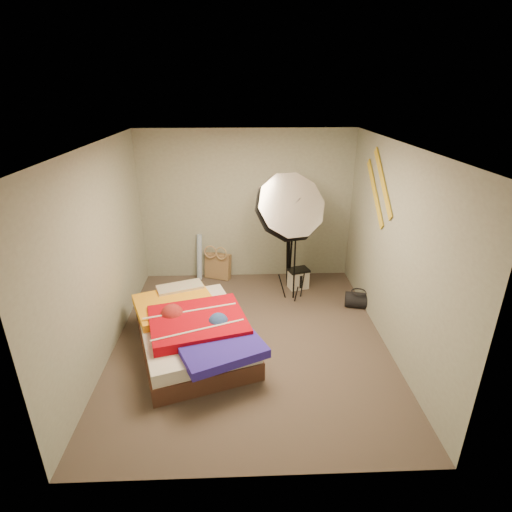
{
  "coord_description": "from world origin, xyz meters",
  "views": [
    {
      "loc": [
        -0.1,
        -4.41,
        3.08
      ],
      "look_at": [
        0.1,
        0.6,
        0.95
      ],
      "focal_mm": 28.0,
      "sensor_mm": 36.0,
      "label": 1
    }
  ],
  "objects_px": {
    "camera_case": "(298,279)",
    "camera_tripod": "(289,247)",
    "wrapping_roll": "(199,257)",
    "bed": "(193,331)",
    "tote_bag": "(218,266)",
    "duffel_bag": "(358,300)",
    "photo_umbrella": "(289,208)"
  },
  "relations": [
    {
      "from": "wrapping_roll",
      "to": "duffel_bag",
      "type": "distance_m",
      "value": 2.72
    },
    {
      "from": "tote_bag",
      "to": "camera_tripod",
      "type": "bearing_deg",
      "value": 4.0
    },
    {
      "from": "tote_bag",
      "to": "photo_umbrella",
      "type": "xyz_separation_m",
      "value": [
        1.08,
        -0.94,
        1.29
      ]
    },
    {
      "from": "photo_umbrella",
      "to": "bed",
      "type": "bearing_deg",
      "value": -139.42
    },
    {
      "from": "camera_case",
      "to": "duffel_bag",
      "type": "distance_m",
      "value": 1.06
    },
    {
      "from": "duffel_bag",
      "to": "wrapping_roll",
      "type": "bearing_deg",
      "value": 169.63
    },
    {
      "from": "duffel_bag",
      "to": "bed",
      "type": "xyz_separation_m",
      "value": [
        -2.37,
        -0.95,
        0.15
      ]
    },
    {
      "from": "camera_case",
      "to": "duffel_bag",
      "type": "xyz_separation_m",
      "value": [
        0.82,
        -0.67,
        -0.04
      ]
    },
    {
      "from": "camera_case",
      "to": "bed",
      "type": "height_order",
      "value": "bed"
    },
    {
      "from": "wrapping_roll",
      "to": "camera_case",
      "type": "height_order",
      "value": "wrapping_roll"
    },
    {
      "from": "camera_case",
      "to": "camera_tripod",
      "type": "height_order",
      "value": "camera_tripod"
    },
    {
      "from": "wrapping_roll",
      "to": "camera_case",
      "type": "distance_m",
      "value": 1.72
    },
    {
      "from": "tote_bag",
      "to": "bed",
      "type": "bearing_deg",
      "value": -74.95
    },
    {
      "from": "wrapping_roll",
      "to": "camera_case",
      "type": "xyz_separation_m",
      "value": [
        1.65,
        -0.43,
        -0.24
      ]
    },
    {
      "from": "bed",
      "to": "camera_tripod",
      "type": "xyz_separation_m",
      "value": [
        1.39,
        1.69,
        0.44
      ]
    },
    {
      "from": "camera_case",
      "to": "bed",
      "type": "bearing_deg",
      "value": -150.33
    },
    {
      "from": "duffel_bag",
      "to": "photo_umbrella",
      "type": "xyz_separation_m",
      "value": [
        -1.08,
        0.16,
        1.4
      ]
    },
    {
      "from": "duffel_bag",
      "to": "bed",
      "type": "relative_size",
      "value": 0.18
    },
    {
      "from": "camera_tripod",
      "to": "photo_umbrella",
      "type": "bearing_deg",
      "value": -99.72
    },
    {
      "from": "tote_bag",
      "to": "bed",
      "type": "distance_m",
      "value": 2.06
    },
    {
      "from": "wrapping_roll",
      "to": "bed",
      "type": "relative_size",
      "value": 0.37
    },
    {
      "from": "tote_bag",
      "to": "wrapping_roll",
      "type": "bearing_deg",
      "value": -159.07
    },
    {
      "from": "camera_case",
      "to": "camera_tripod",
      "type": "relative_size",
      "value": 0.25
    },
    {
      "from": "duffel_bag",
      "to": "bed",
      "type": "distance_m",
      "value": 2.56
    },
    {
      "from": "camera_case",
      "to": "camera_tripod",
      "type": "bearing_deg",
      "value": 139.15
    },
    {
      "from": "camera_tripod",
      "to": "duffel_bag",
      "type": "bearing_deg",
      "value": -37.0
    },
    {
      "from": "wrapping_roll",
      "to": "duffel_bag",
      "type": "height_order",
      "value": "wrapping_roll"
    },
    {
      "from": "camera_case",
      "to": "tote_bag",
      "type": "bearing_deg",
      "value": 145.65
    },
    {
      "from": "camera_case",
      "to": "photo_umbrella",
      "type": "height_order",
      "value": "photo_umbrella"
    },
    {
      "from": "camera_case",
      "to": "bed",
      "type": "distance_m",
      "value": 2.24
    },
    {
      "from": "wrapping_roll",
      "to": "camera_tripod",
      "type": "distance_m",
      "value": 1.57
    },
    {
      "from": "tote_bag",
      "to": "camera_tripod",
      "type": "xyz_separation_m",
      "value": [
        1.18,
        -0.36,
        0.48
      ]
    }
  ]
}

